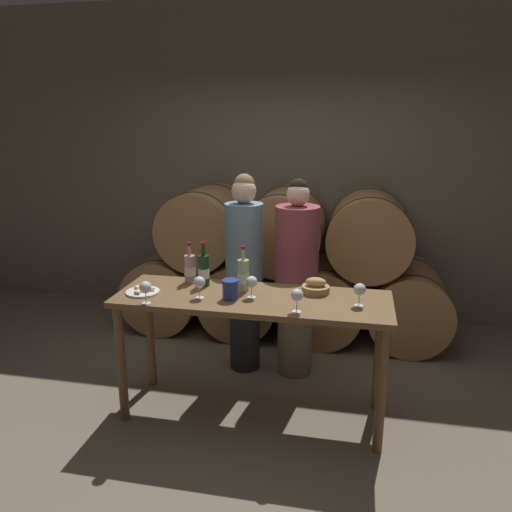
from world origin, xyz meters
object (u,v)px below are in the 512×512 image
Objects in this scene: wine_glass_far_right at (360,290)px; tasting_table at (252,314)px; person_right at (296,279)px; wine_glass_far_left at (145,288)px; wine_glass_right at (297,296)px; wine_glass_left at (199,283)px; person_left at (244,272)px; wine_bottle_red at (204,270)px; blue_crock at (230,289)px; wine_glass_center at (252,282)px; wine_bottle_white at (243,275)px; bread_basket at (316,287)px; cheese_plate at (143,292)px; wine_bottle_rose at (190,269)px.

tasting_table is at bearing 177.36° from wine_glass_far_right.
person_right is 10.73× the size of wine_glass_far_left.
wine_glass_right is at bearing -33.54° from tasting_table.
wine_glass_left is (-0.34, -0.10, 0.23)m from tasting_table.
person_left reaches higher than wine_bottle_red.
blue_crock is at bearing 20.70° from wine_glass_far_left.
wine_glass_right is (0.72, -0.37, -0.00)m from wine_bottle_red.
wine_glass_center is at bearing 149.32° from wine_glass_right.
wine_bottle_red is 2.12× the size of wine_glass_far_right.
person_right is at bearing 62.40° from wine_bottle_white.
tasting_table is at bearing 28.59° from blue_crock.
wine_glass_far_left is (-1.06, -0.42, 0.07)m from bread_basket.
bread_basket reaches higher than cheese_plate.
blue_crock is at bearing -114.81° from person_right.
blue_crock is at bearing -36.67° from wine_bottle_rose.
wine_glass_center is (0.76, 0.06, 0.10)m from cheese_plate.
wine_glass_far_left is at bearing -159.37° from wine_glass_center.
wine_bottle_red is at bearing 158.04° from tasting_table.
tasting_table is 0.60m from wine_bottle_rose.
wine_glass_center is 1.00× the size of wine_glass_right.
wine_glass_far_left is 0.98m from wine_glass_right.
wine_bottle_red is 1.07× the size of wine_bottle_rose.
person_left is at bearing 107.12° from tasting_table.
wine_glass_far_right is (1.22, -0.24, 0.01)m from wine_bottle_rose.
tasting_table is 0.46m from wine_glass_right.
person_right is 7.01× the size of cheese_plate.
person_left is at bearing 80.60° from wine_glass_left.
bread_basket is at bearing 21.77° from wine_glass_far_left.
wine_bottle_white is 2.12× the size of wine_glass_far_left.
wine_glass_right is (0.67, -0.12, 0.00)m from wine_glass_left.
wine_bottle_red is at bearing 170.20° from wine_glass_far_right.
wine_bottle_red is 0.35m from blue_crock.
wine_glass_left reaches higher than blue_crock.
wine_bottle_rose is 1.99× the size of wine_glass_far_left.
wine_bottle_white reaches higher than blue_crock.
wine_bottle_white is 0.52m from wine_glass_right.
wine_bottle_red is at bearing 58.45° from wine_glass_far_left.
bread_basket is at bearing 20.76° from tasting_table.
person_right is 5.05× the size of wine_bottle_white.
wine_glass_right is (0.41, -0.32, -0.00)m from wine_bottle_white.
tasting_table is at bearing 16.12° from wine_glass_left.
wine_bottle_rose is at bearing 157.12° from wine_bottle_red.
person_right is 10.73× the size of wine_glass_center.
wine_bottle_rose is 0.47m from blue_crock.
person_left reaches higher than blue_crock.
blue_crock is (-0.35, -0.75, 0.15)m from person_right.
blue_crock is 0.57× the size of cheese_plate.
wine_glass_far_right reaches higher than tasting_table.
blue_crock is 0.62m from cheese_plate.
cheese_plate is 1.47m from wine_glass_far_right.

